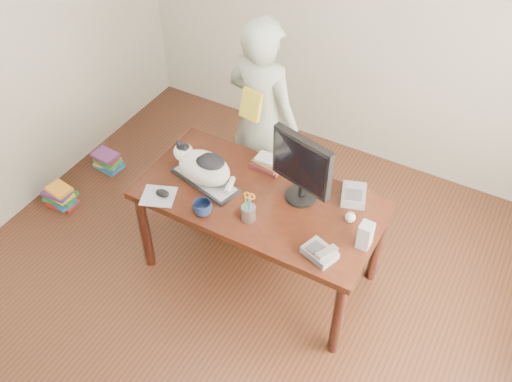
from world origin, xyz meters
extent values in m
plane|color=black|center=(0.00, 0.00, 0.00)|extent=(4.50, 4.50, 0.00)
plane|color=beige|center=(0.00, 2.25, 1.35)|extent=(4.00, 0.00, 4.00)
cube|color=black|center=(0.00, 0.60, 0.72)|extent=(1.60, 0.80, 0.05)
cylinder|color=black|center=(-0.74, 0.26, 0.35)|extent=(0.07, 0.07, 0.70)
cylinder|color=black|center=(0.74, 0.26, 0.35)|extent=(0.07, 0.07, 0.70)
cylinder|color=black|center=(-0.74, 0.94, 0.35)|extent=(0.07, 0.07, 0.70)
cylinder|color=black|center=(0.74, 0.94, 0.35)|extent=(0.07, 0.07, 0.70)
cube|color=black|center=(0.00, 0.96, 0.40)|extent=(1.45, 0.03, 0.50)
cube|color=black|center=(-0.39, 0.55, 0.76)|extent=(0.52, 0.30, 0.02)
cube|color=#ACACB1|center=(-0.39, 0.55, 0.78)|extent=(0.48, 0.26, 0.01)
ellipsoid|color=white|center=(-0.39, 0.55, 0.88)|extent=(0.41, 0.31, 0.23)
ellipsoid|color=white|center=(-0.56, 0.57, 0.92)|extent=(0.16, 0.16, 0.13)
ellipsoid|color=black|center=(-0.56, 0.57, 0.97)|extent=(0.11, 0.11, 0.05)
cone|color=black|center=(-0.59, 0.57, 0.99)|extent=(0.08, 0.07, 0.08)
cone|color=black|center=(-0.53, 0.55, 0.99)|extent=(0.08, 0.07, 0.08)
ellipsoid|color=black|center=(-0.32, 0.53, 0.97)|extent=(0.23, 0.20, 0.05)
cylinder|color=white|center=(-0.20, 0.56, 0.80)|extent=(0.08, 0.16, 0.05)
cylinder|color=black|center=(0.23, 0.74, 0.76)|extent=(0.26, 0.26, 0.02)
cylinder|color=black|center=(0.23, 0.74, 0.82)|extent=(0.05, 0.05, 0.10)
cube|color=black|center=(0.23, 0.72, 1.06)|extent=(0.43, 0.16, 0.37)
cube|color=black|center=(0.22, 0.69, 1.06)|extent=(0.39, 0.10, 0.31)
cylinder|color=#9C9DA2|center=(0.03, 0.40, 0.80)|extent=(0.10, 0.10, 0.10)
cylinder|color=black|center=(0.01, 0.41, 0.89)|extent=(0.03, 0.04, 0.15)
cylinder|color=#0C46AC|center=(0.05, 0.39, 0.89)|extent=(0.02, 0.04, 0.15)
cylinder|color=red|center=(0.03, 0.42, 0.89)|extent=(0.01, 0.04, 0.15)
cylinder|color=#1B881F|center=(0.02, 0.39, 0.89)|extent=(0.02, 0.03, 0.15)
cylinder|color=#A7A6AB|center=(0.04, 0.40, 0.90)|extent=(0.02, 0.02, 0.11)
cylinder|color=#A7A6AB|center=(0.05, 0.40, 0.90)|extent=(0.02, 0.02, 0.11)
torus|color=orange|center=(0.03, 0.40, 0.96)|extent=(0.05, 0.02, 0.05)
torus|color=orange|center=(0.06, 0.40, 0.96)|extent=(0.05, 0.02, 0.05)
cube|color=#AFB5BC|center=(-0.58, 0.29, 0.75)|extent=(0.27, 0.26, 0.00)
ellipsoid|color=black|center=(-0.56, 0.31, 0.77)|extent=(0.11, 0.09, 0.04)
imported|color=black|center=(-0.24, 0.30, 0.80)|extent=(0.17, 0.17, 0.10)
cube|color=slate|center=(0.54, 0.35, 0.77)|extent=(0.23, 0.19, 0.05)
cube|color=#3A393C|center=(0.51, 0.35, 0.80)|extent=(0.10, 0.11, 0.01)
cube|color=#A7A6AB|center=(0.59, 0.34, 0.81)|extent=(0.10, 0.17, 0.06)
cube|color=#A5A5A7|center=(0.74, 0.55, 0.84)|extent=(0.08, 0.09, 0.17)
sphere|color=white|center=(0.59, 0.69, 0.78)|extent=(0.07, 0.07, 0.07)
cube|color=#4A1318|center=(-0.10, 0.89, 0.77)|extent=(0.22, 0.17, 0.03)
cube|color=#522F1C|center=(-0.09, 0.88, 0.80)|extent=(0.22, 0.18, 0.03)
cube|color=silver|center=(-0.11, 0.89, 0.82)|extent=(0.14, 0.11, 0.02)
cube|color=slate|center=(0.53, 0.89, 0.78)|extent=(0.21, 0.24, 0.06)
cube|color=#3A393C|center=(0.54, 0.86, 0.81)|extent=(0.13, 0.13, 0.01)
imported|color=beige|center=(-0.35, 1.27, 0.82)|extent=(0.65, 0.47, 1.63)
cube|color=gold|center=(-0.35, 1.10, 1.05)|extent=(0.17, 0.11, 0.21)
cube|color=#AE1C18|center=(-1.75, 0.40, 0.01)|extent=(0.25, 0.19, 0.03)
cube|color=#1B56A3|center=(-1.74, 0.39, 0.04)|extent=(0.23, 0.18, 0.03)
cube|color=#247937|center=(-1.76, 0.41, 0.08)|extent=(0.27, 0.22, 0.03)
cube|color=yellow|center=(-1.75, 0.40, 0.11)|extent=(0.21, 0.16, 0.03)
cube|color=#622D72|center=(-1.76, 0.39, 0.14)|extent=(0.23, 0.17, 0.03)
cube|color=orange|center=(-1.74, 0.41, 0.17)|extent=(0.21, 0.17, 0.03)
cube|color=#1B56A3|center=(-1.72, 0.95, 0.02)|extent=(0.25, 0.19, 0.03)
cube|color=orange|center=(-1.73, 0.96, 0.05)|extent=(0.22, 0.19, 0.03)
cube|color=#247937|center=(-1.71, 0.94, 0.08)|extent=(0.24, 0.19, 0.03)
cube|color=#AE1C18|center=(-1.72, 0.96, 0.11)|extent=(0.21, 0.16, 0.03)
cube|color=#622D72|center=(-1.73, 0.94, 0.14)|extent=(0.22, 0.17, 0.03)
camera|label=1|loc=(1.27, -1.71, 3.35)|focal=40.00mm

